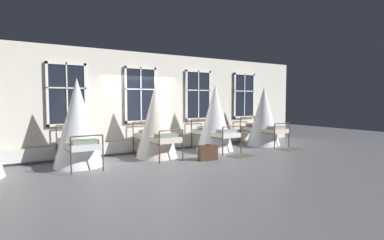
{
  "coord_description": "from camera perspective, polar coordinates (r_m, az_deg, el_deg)",
  "views": [
    {
      "loc": [
        -4.35,
        -8.3,
        1.78
      ],
      "look_at": [
        1.32,
        0.11,
        1.08
      ],
      "focal_mm": 29.46,
      "sensor_mm": 36.0,
      "label": 1
    }
  ],
  "objects": [
    {
      "name": "window_bank",
      "position": [
        10.42,
        -9.19,
        -0.23
      ],
      "size": [
        10.26,
        0.1,
        2.73
      ],
      "color": "black",
      "rests_on": "ground"
    },
    {
      "name": "cot_third",
      "position": [
        9.52,
        -6.47,
        -0.11
      ],
      "size": [
        1.27,
        1.86,
        2.3
      ],
      "rotation": [
        0.0,
        0.0,
        1.56
      ],
      "color": "#4C3323",
      "rests_on": "ground"
    },
    {
      "name": "rug_fifth",
      "position": [
        11.55,
        17.33,
        -5.08
      ],
      "size": [
        0.82,
        0.6,
        0.01
      ],
      "primitive_type": "cube",
      "rotation": [
        0.0,
        0.0,
        -0.04
      ],
      "color": "brown",
      "rests_on": "ground"
    },
    {
      "name": "cot_second",
      "position": [
        8.72,
        -20.0,
        -0.65
      ],
      "size": [
        1.27,
        1.86,
        2.31
      ],
      "rotation": [
        0.0,
        0.0,
        1.55
      ],
      "color": "#4C3323",
      "rests_on": "ground"
    },
    {
      "name": "cot_fourth",
      "position": [
        10.72,
        4.2,
        0.26
      ],
      "size": [
        1.27,
        1.87,
        2.26
      ],
      "rotation": [
        0.0,
        0.0,
        1.55
      ],
      "color": "#4C3323",
      "rests_on": "ground"
    },
    {
      "name": "rug_fourth",
      "position": [
        9.89,
        8.95,
        -6.44
      ],
      "size": [
        0.8,
        0.56,
        0.01
      ],
      "primitive_type": "cube",
      "rotation": [
        0.0,
        0.0,
        0.0
      ],
      "color": "brown",
      "rests_on": "ground"
    },
    {
      "name": "cot_fifth",
      "position": [
        12.27,
        12.85,
        0.59
      ],
      "size": [
        1.27,
        1.86,
        2.24
      ],
      "rotation": [
        0.0,
        0.0,
        1.55
      ],
      "color": "#4C3323",
      "rests_on": "ground"
    },
    {
      "name": "back_wall_with_windows",
      "position": [
        10.5,
        -9.5,
        3.13
      ],
      "size": [
        14.4,
        0.1,
        3.28
      ],
      "primitive_type": "cube",
      "color": "beige",
      "rests_on": "ground"
    },
    {
      "name": "suitcase_dark",
      "position": [
        9.1,
        2.88,
        -5.91
      ],
      "size": [
        0.58,
        0.29,
        0.47
      ],
      "rotation": [
        0.0,
        0.0,
        -0.16
      ],
      "color": "#472D1E",
      "rests_on": "ground"
    },
    {
      "name": "ground",
      "position": [
        9.54,
        -6.23,
        -6.83
      ],
      "size": [
        26.8,
        26.8,
        0.0
      ],
      "primitive_type": "plane",
      "color": "slate"
    }
  ]
}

